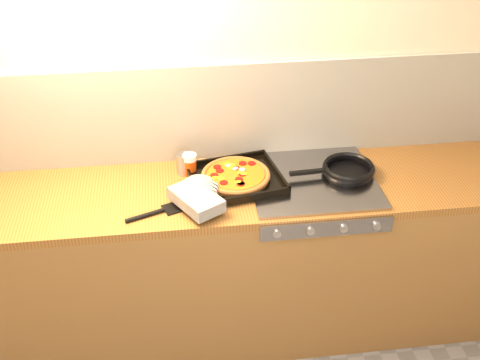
{
  "coord_description": "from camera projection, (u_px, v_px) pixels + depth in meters",
  "views": [
    {
      "loc": [
        -0.2,
        -1.25,
        2.47
      ],
      "look_at": [
        0.1,
        1.08,
        0.95
      ],
      "focal_mm": 45.0,
      "sensor_mm": 36.0,
      "label": 1
    }
  ],
  "objects": [
    {
      "name": "black_spatula",
      "position": [
        157.0,
        212.0,
        2.66
      ],
      "size": [
        0.28,
        0.15,
        0.02
      ],
      "color": "black",
      "rests_on": "counter_run"
    },
    {
      "name": "wooden_spoon",
      "position": [
        234.0,
        162.0,
        3.01
      ],
      "size": [
        0.3,
        0.11,
        0.02
      ],
      "color": "#9A6641",
      "rests_on": "counter_run"
    },
    {
      "name": "room_shell",
      "position": [
        212.0,
        113.0,
        2.94
      ],
      "size": [
        3.2,
        3.2,
        3.2
      ],
      "color": "white",
      "rests_on": "ground"
    },
    {
      "name": "stovetop",
      "position": [
        312.0,
        181.0,
        2.88
      ],
      "size": [
        0.6,
        0.56,
        0.02
      ],
      "primitive_type": "cube",
      "color": "gray",
      "rests_on": "counter_run"
    },
    {
      "name": "frying_pan",
      "position": [
        347.0,
        170.0,
        2.9
      ],
      "size": [
        0.43,
        0.27,
        0.04
      ],
      "color": "black",
      "rests_on": "stovetop"
    },
    {
      "name": "juice_glass",
      "position": [
        190.0,
        164.0,
        2.9
      ],
      "size": [
        0.08,
        0.08,
        0.11
      ],
      "color": "#D5420C",
      "rests_on": "counter_run"
    },
    {
      "name": "tomato_can",
      "position": [
        184.0,
        164.0,
        2.92
      ],
      "size": [
        0.09,
        0.09,
        0.1
      ],
      "color": "maroon",
      "rests_on": "counter_run"
    },
    {
      "name": "pizza_on_tray",
      "position": [
        224.0,
        182.0,
        2.8
      ],
      "size": [
        0.57,
        0.55,
        0.07
      ],
      "color": "black",
      "rests_on": "stovetop"
    },
    {
      "name": "counter_run",
      "position": [
        220.0,
        261.0,
        3.08
      ],
      "size": [
        3.2,
        0.62,
        0.9
      ],
      "color": "brown",
      "rests_on": "ground"
    }
  ]
}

